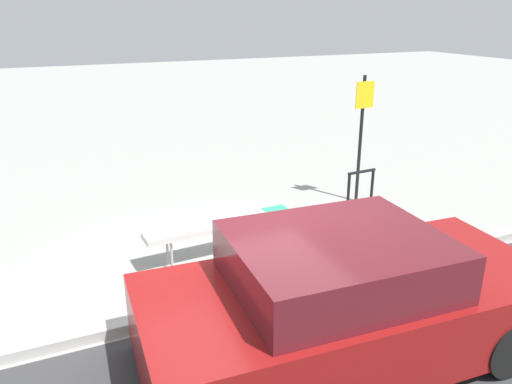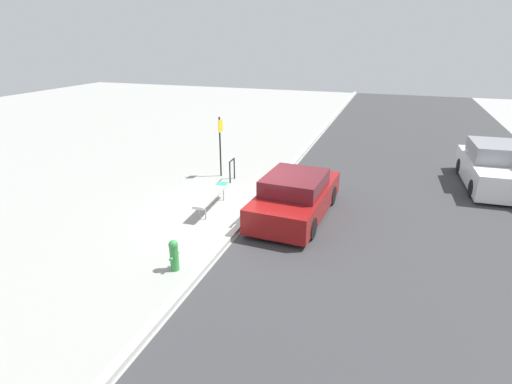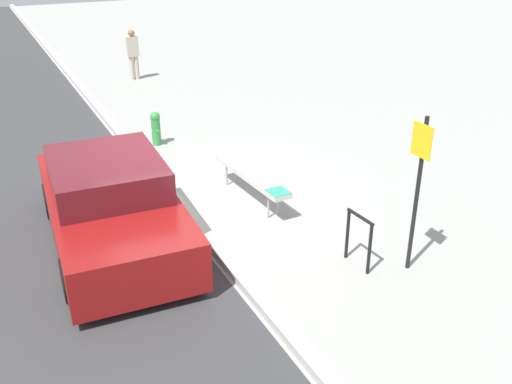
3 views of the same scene
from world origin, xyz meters
The scene contains 6 objects.
ground_plane centered at (0.00, 0.00, 0.00)m, with size 60.00×60.00×0.00m, color #9E9E99.
curb centered at (0.00, 0.00, 0.07)m, with size 60.00×0.20×0.13m.
bench centered at (0.11, 1.28, 0.48)m, with size 2.22×0.47×0.53m.
bike_rack centered at (2.77, 1.70, 0.50)m, with size 0.55×0.08×0.83m.
sign_post centered at (3.15, 2.32, 1.38)m, with size 0.36×0.08×2.30m.
parked_car_near centered at (0.47, -1.30, 0.62)m, with size 4.24×2.03×1.34m.
Camera 1 is at (-2.09, -4.85, 3.34)m, focal length 35.00 mm.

